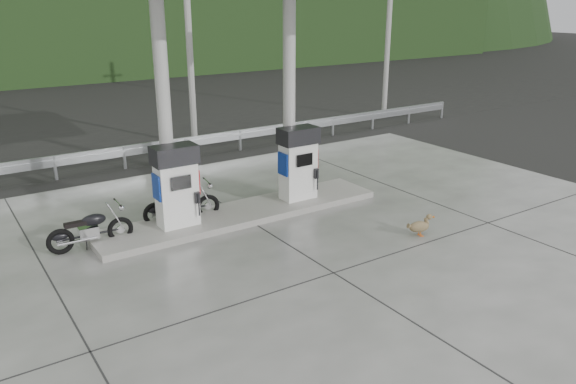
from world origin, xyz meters
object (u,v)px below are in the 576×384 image
motorcycle_right (182,205)px  duck (419,227)px  gas_pump_left (176,186)px  motorcycle_left (91,230)px  gas_pump_right (298,163)px

motorcycle_right → duck: size_ratio=2.93×
gas_pump_left → motorcycle_left: size_ratio=1.10×
motorcycle_left → motorcycle_right: 2.17m
gas_pump_left → motorcycle_right: bearing=59.0°
gas_pump_left → gas_pump_right: bearing=0.0°
gas_pump_right → gas_pump_left: bearing=180.0°
gas_pump_right → duck: (1.02, -3.14, -0.84)m
motorcycle_right → duck: bearing=-34.3°
motorcycle_left → gas_pump_right: bearing=-0.2°
gas_pump_left → motorcycle_left: (-1.85, 0.19, -0.66)m
gas_pump_right → motorcycle_left: (-5.05, 0.19, -0.66)m
gas_pump_right → motorcycle_right: (-2.90, 0.50, -0.65)m
motorcycle_right → motorcycle_left: bearing=-163.1°
motorcycle_left → duck: motorcycle_left is taller
motorcycle_left → duck: 6.92m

